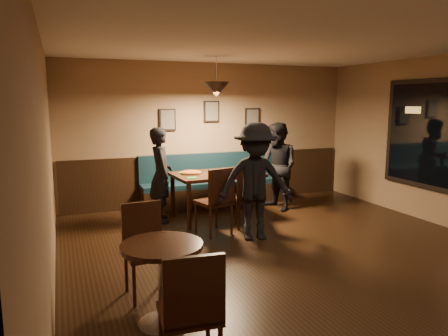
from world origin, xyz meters
The scene contains 29 objects.
floor centered at (0.00, 0.00, 0.00)m, with size 7.00×7.00×0.00m, color black.
ceiling centered at (0.00, 0.00, 2.80)m, with size 7.00×7.00×0.00m, color silver.
wall_back centered at (0.00, 3.50, 1.40)m, with size 6.00×6.00×0.00m, color #8C704F.
wall_left centered at (-3.00, 0.00, 1.40)m, with size 7.00×7.00×0.00m, color #8C704F.
wainscot centered at (0.00, 3.47, 0.50)m, with size 5.88×0.06×1.00m, color black.
booth_bench centered at (0.00, 3.20, 0.50)m, with size 3.00×0.60×1.00m, color #0F232D, non-canonical shape.
window_frame centered at (2.96, 0.50, 1.50)m, with size 0.06×2.56×1.86m, color black.
window_glass centered at (2.93, 0.50, 1.50)m, with size 2.40×2.40×0.00m, color black.
picture_left centered at (-0.90, 3.47, 1.70)m, with size 0.32×0.04×0.42m, color black.
picture_center centered at (0.00, 3.47, 1.85)m, with size 0.32×0.04×0.42m, color black.
picture_right centered at (0.90, 3.47, 1.70)m, with size 0.32×0.04×0.42m, color black.
pendant_lamp centered at (-0.33, 2.31, 2.25)m, with size 0.44×0.44×0.25m, color black.
dining_table centered at (-0.33, 2.31, 0.41)m, with size 1.51×0.97×0.81m, color black.
chair_near_left centered at (-0.69, 1.50, 0.53)m, with size 0.47×0.47×1.06m, color black, non-canonical shape.
chair_near_right centered at (-0.02, 1.62, 0.51)m, with size 0.45×0.45×1.01m, color black, non-canonical shape.
diner_left centered at (-1.28, 2.47, 0.81)m, with size 0.59×0.39×1.62m, color black.
diner_right centered at (0.96, 2.43, 0.83)m, with size 0.81×0.63×1.66m, color black.
diner_front centered at (-0.20, 1.03, 0.87)m, with size 1.13×0.65×1.75m, color black.
pizza_a centered at (-0.77, 2.42, 0.83)m, with size 0.35×0.35×0.04m, color orange.
pizza_b centered at (-0.28, 2.09, 0.83)m, with size 0.39×0.39×0.04m, color #C18D24.
pizza_c centered at (0.14, 2.43, 0.83)m, with size 0.32×0.32×0.04m, color gold.
soda_glass centered at (0.24, 2.04, 0.88)m, with size 0.07×0.07×0.15m, color black.
tabasco_bottle centered at (0.14, 2.30, 0.87)m, with size 0.03×0.03×0.11m, color #970605.
napkin_a centered at (-0.88, 2.56, 0.81)m, with size 0.13×0.13×0.01m, color #1C6A36.
napkin_b centered at (-0.87, 2.01, 0.81)m, with size 0.17×0.17×0.01m, color #1B6624.
cutlery_set centered at (-0.31, 1.89, 0.81)m, with size 0.02×0.20×0.00m, color silver.
cafe_table centered at (-2.06, -0.90, 0.39)m, with size 0.75×0.75×0.79m, color black.
cafe_chair_far centered at (-2.07, -0.24, 0.49)m, with size 0.43×0.43×0.98m, color black, non-canonical shape.
cafe_chair_near centered at (-2.03, -1.63, 0.50)m, with size 0.44×0.44×1.00m, color black, non-canonical shape.
Camera 1 is at (-2.87, -4.45, 2.05)m, focal length 33.61 mm.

